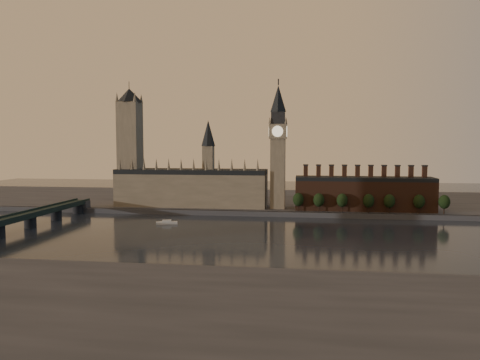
% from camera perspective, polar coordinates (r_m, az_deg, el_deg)
% --- Properties ---
extents(ground, '(900.00, 900.00, 0.00)m').
position_cam_1_polar(ground, '(286.56, 1.29, -7.19)').
color(ground, black).
rests_on(ground, ground).
extents(north_bank, '(900.00, 182.00, 4.00)m').
position_cam_1_polar(north_bank, '(461.41, 3.86, -2.54)').
color(north_bank, '#4B4C51').
rests_on(north_bank, ground).
extents(palace_of_westminster, '(130.00, 30.30, 74.00)m').
position_cam_1_polar(palace_of_westminster, '(407.10, -5.85, -0.70)').
color(palace_of_westminster, gray).
rests_on(palace_of_westminster, north_bank).
extents(victoria_tower, '(24.00, 24.00, 108.00)m').
position_cam_1_polar(victoria_tower, '(422.35, -13.26, 4.48)').
color(victoria_tower, gray).
rests_on(victoria_tower, north_bank).
extents(big_ben, '(15.00, 15.00, 107.00)m').
position_cam_1_polar(big_ben, '(389.52, 4.65, 4.27)').
color(big_ben, gray).
rests_on(big_ben, north_bank).
extents(chimney_block, '(110.00, 25.00, 37.00)m').
position_cam_1_polar(chimney_block, '(393.76, 14.84, -1.55)').
color(chimney_block, '#502E1E').
rests_on(chimney_block, north_bank).
extents(embankment_tree_0, '(8.60, 8.60, 14.88)m').
position_cam_1_polar(embankment_tree_0, '(375.97, 7.12, -2.38)').
color(embankment_tree_0, black).
rests_on(embankment_tree_0, north_bank).
extents(embankment_tree_1, '(8.60, 8.60, 14.88)m').
position_cam_1_polar(embankment_tree_1, '(375.38, 9.58, -2.42)').
color(embankment_tree_1, black).
rests_on(embankment_tree_1, north_bank).
extents(embankment_tree_2, '(8.60, 8.60, 14.88)m').
position_cam_1_polar(embankment_tree_2, '(376.89, 12.35, -2.43)').
color(embankment_tree_2, black).
rests_on(embankment_tree_2, north_bank).
extents(embankment_tree_3, '(8.60, 8.60, 14.88)m').
position_cam_1_polar(embankment_tree_3, '(378.58, 15.40, -2.46)').
color(embankment_tree_3, black).
rests_on(embankment_tree_3, north_bank).
extents(embankment_tree_4, '(8.60, 8.60, 14.88)m').
position_cam_1_polar(embankment_tree_4, '(380.94, 17.74, -2.47)').
color(embankment_tree_4, black).
rests_on(embankment_tree_4, north_bank).
extents(embankment_tree_5, '(8.60, 8.60, 14.88)m').
position_cam_1_polar(embankment_tree_5, '(386.55, 20.99, -2.45)').
color(embankment_tree_5, black).
rests_on(embankment_tree_5, north_bank).
extents(embankment_tree_6, '(8.60, 8.60, 14.88)m').
position_cam_1_polar(embankment_tree_6, '(390.55, 23.64, -2.46)').
color(embankment_tree_6, black).
rests_on(embankment_tree_6, north_bank).
extents(westminster_bridge, '(14.00, 200.00, 11.55)m').
position_cam_1_polar(westminster_bridge, '(337.50, -26.00, -4.59)').
color(westminster_bridge, '#1E2E27').
rests_on(westminster_bridge, ground).
extents(river_boat, '(15.82, 8.69, 3.04)m').
position_cam_1_polar(river_boat, '(342.32, -8.92, -5.14)').
color(river_boat, silver).
rests_on(river_boat, ground).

